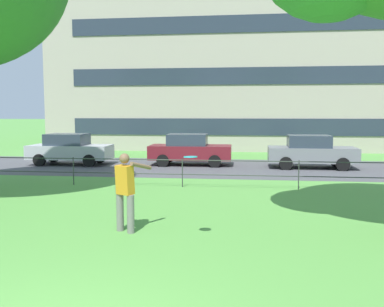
{
  "coord_description": "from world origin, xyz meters",
  "views": [
    {
      "loc": [
        2.08,
        -3.92,
        2.6
      ],
      "look_at": [
        0.68,
        7.56,
        1.46
      ],
      "focal_mm": 39.15,
      "sensor_mm": 36.0,
      "label": 1
    }
  ],
  "objects": [
    {
      "name": "apartment_building_background",
      "position": [
        2.04,
        31.34,
        10.07
      ],
      "size": [
        27.35,
        15.76,
        20.13
      ],
      "color": "#ADA393",
      "rests_on": "ground"
    },
    {
      "name": "frisbee",
      "position": [
        1.07,
        4.1,
        1.74
      ],
      "size": [
        0.36,
        0.36,
        0.04
      ],
      "color": "#2DB2C6"
    },
    {
      "name": "park_fence",
      "position": [
        0.0,
        10.35,
        0.67
      ],
      "size": [
        39.65,
        0.04,
        1.0
      ],
      "color": "#333833",
      "rests_on": "ground"
    },
    {
      "name": "street_strip",
      "position": [
        0.0,
        15.7,
        0.0
      ],
      "size": [
        80.0,
        6.93,
        0.01
      ],
      "primitive_type": "cube",
      "color": "#4C4C51",
      "rests_on": "ground"
    },
    {
      "name": "person_thrower",
      "position": [
        -0.44,
        4.78,
        0.93
      ],
      "size": [
        0.75,
        0.66,
        1.72
      ],
      "color": "slate",
      "rests_on": "ground"
    },
    {
      "name": "car_maroon_left",
      "position": [
        -0.52,
        16.44,
        0.78
      ],
      "size": [
        4.02,
        1.85,
        1.54
      ],
      "color": "maroon",
      "rests_on": "ground"
    },
    {
      "name": "car_grey_right",
      "position": [
        5.24,
        16.02,
        0.78
      ],
      "size": [
        4.03,
        1.87,
        1.54
      ],
      "color": "slate",
      "rests_on": "ground"
    },
    {
      "name": "car_silver_far_right",
      "position": [
        -6.49,
        15.93,
        0.78
      ],
      "size": [
        4.04,
        1.89,
        1.54
      ],
      "color": "#B7BABF",
      "rests_on": "ground"
    }
  ]
}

